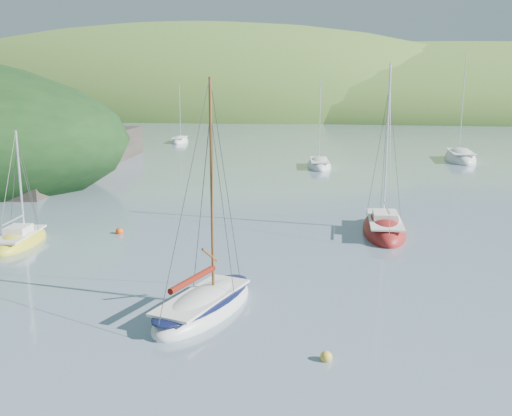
% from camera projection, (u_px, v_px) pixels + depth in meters
% --- Properties ---
extents(ground, '(700.00, 700.00, 0.00)m').
position_uv_depth(ground, '(251.00, 323.00, 21.20)').
color(ground, slate).
rests_on(ground, ground).
extents(shoreline_hills, '(690.00, 135.00, 56.00)m').
position_uv_depth(shoreline_hills, '(340.00, 113.00, 187.87)').
color(shoreline_hills, '#396526').
rests_on(shoreline_hills, ground).
extents(daysailer_white, '(3.67, 6.63, 9.64)m').
position_uv_depth(daysailer_white, '(204.00, 306.00, 22.26)').
color(daysailer_white, silver).
rests_on(daysailer_white, ground).
extents(sloop_red, '(3.05, 7.49, 10.83)m').
position_uv_depth(sloop_red, '(384.00, 229.00, 34.34)').
color(sloop_red, maroon).
rests_on(sloop_red, ground).
extents(sailboat_yellow, '(2.91, 5.45, 6.87)m').
position_uv_depth(sailboat_yellow, '(20.00, 241.00, 31.81)').
color(sailboat_yellow, gold).
rests_on(sailboat_yellow, ground).
extents(distant_sloop_a, '(3.66, 7.53, 10.30)m').
position_uv_depth(distant_sloop_a, '(319.00, 166.00, 62.15)').
color(distant_sloop_a, silver).
rests_on(distant_sloop_a, ground).
extents(distant_sloop_b, '(3.60, 9.65, 13.65)m').
position_uv_depth(distant_sloop_b, '(460.00, 159.00, 67.85)').
color(distant_sloop_b, silver).
rests_on(distant_sloop_b, ground).
extents(distant_sloop_c, '(3.58, 7.10, 9.68)m').
position_uv_depth(distant_sloop_c, '(180.00, 141.00, 89.88)').
color(distant_sloop_c, silver).
rests_on(distant_sloop_c, ground).
extents(mooring_buoys, '(24.74, 13.97, 0.48)m').
position_uv_depth(mooring_buoys, '(333.00, 283.00, 25.22)').
color(mooring_buoys, gold).
rests_on(mooring_buoys, ground).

